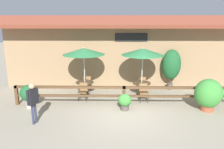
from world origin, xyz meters
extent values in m
plane|color=#9E937F|center=(0.00, 0.00, 0.00)|extent=(60.00, 60.00, 0.00)
cube|color=#997A56|center=(0.00, 4.20, 1.80)|extent=(14.00, 0.40, 3.60)
cube|color=brown|center=(0.00, 3.65, 3.88)|extent=(14.28, 1.48, 0.70)
cube|color=black|center=(0.49, 3.97, 3.00)|extent=(1.86, 0.04, 0.47)
cube|color=brown|center=(0.00, 1.05, 0.89)|extent=(10.40, 0.14, 0.11)
cube|color=brown|center=(0.00, 1.05, 0.47)|extent=(10.40, 0.10, 0.09)
cube|color=brown|center=(-5.13, 1.05, 0.47)|extent=(0.14, 0.14, 0.95)
cube|color=brown|center=(0.00, 1.05, 0.47)|extent=(0.14, 0.14, 0.95)
cylinder|color=#B7B2A8|center=(-2.06, 2.52, 1.13)|extent=(0.06, 0.06, 2.26)
cone|color=#33844C|center=(-2.06, 2.52, 2.39)|extent=(2.21, 2.21, 0.35)
sphere|color=#B2ADA3|center=(-2.06, 2.52, 2.56)|extent=(0.07, 0.07, 0.07)
cylinder|color=#4C3826|center=(-2.06, 2.52, 0.71)|extent=(0.95, 0.95, 0.05)
cylinder|color=#333333|center=(-2.06, 2.52, 0.34)|extent=(0.07, 0.07, 0.68)
cylinder|color=#333333|center=(-2.06, 2.52, 0.01)|extent=(0.52, 0.52, 0.03)
cube|color=olive|center=(-2.05, 1.69, 0.45)|extent=(0.46, 0.46, 0.05)
cube|color=olive|center=(-2.03, 1.88, 0.68)|extent=(0.40, 0.08, 0.40)
cylinder|color=#2D2D2D|center=(-2.26, 1.53, 0.21)|extent=(0.04, 0.04, 0.43)
cylinder|color=#2D2D2D|center=(-1.88, 1.49, 0.21)|extent=(0.04, 0.04, 0.43)
cylinder|color=#2D2D2D|center=(-2.22, 1.90, 0.21)|extent=(0.04, 0.04, 0.43)
cylinder|color=#2D2D2D|center=(-1.84, 1.86, 0.21)|extent=(0.04, 0.04, 0.43)
cube|color=olive|center=(-2.03, 3.35, 0.45)|extent=(0.45, 0.45, 0.05)
cube|color=olive|center=(-2.01, 3.16, 0.68)|extent=(0.40, 0.07, 0.40)
cylinder|color=#2D2D2D|center=(-1.85, 3.56, 0.21)|extent=(0.04, 0.04, 0.43)
cylinder|color=#2D2D2D|center=(-2.23, 3.53, 0.21)|extent=(0.04, 0.04, 0.43)
cylinder|color=#2D2D2D|center=(-1.82, 3.18, 0.21)|extent=(0.04, 0.04, 0.43)
cylinder|color=#2D2D2D|center=(-2.20, 3.15, 0.21)|extent=(0.04, 0.04, 0.43)
cylinder|color=#B7B2A8|center=(0.99, 2.41, 1.13)|extent=(0.06, 0.06, 2.26)
cone|color=#33844C|center=(0.99, 2.41, 2.39)|extent=(2.21, 2.21, 0.35)
sphere|color=#B2ADA3|center=(0.99, 2.41, 2.56)|extent=(0.07, 0.07, 0.07)
cylinder|color=#4C3826|center=(0.99, 2.41, 0.71)|extent=(0.95, 0.95, 0.05)
cylinder|color=#333333|center=(0.99, 2.41, 0.34)|extent=(0.07, 0.07, 0.68)
cylinder|color=#333333|center=(0.99, 2.41, 0.01)|extent=(0.52, 0.52, 0.03)
cube|color=olive|center=(1.00, 1.60, 0.45)|extent=(0.44, 0.44, 0.05)
cube|color=olive|center=(0.99, 1.79, 0.68)|extent=(0.40, 0.05, 0.40)
cylinder|color=#2D2D2D|center=(0.82, 1.40, 0.21)|extent=(0.04, 0.04, 0.43)
cylinder|color=#2D2D2D|center=(1.20, 1.42, 0.21)|extent=(0.04, 0.04, 0.43)
cylinder|color=#2D2D2D|center=(0.81, 1.78, 0.21)|extent=(0.04, 0.04, 0.43)
cylinder|color=#2D2D2D|center=(1.18, 1.80, 0.21)|extent=(0.04, 0.04, 0.43)
cube|color=olive|center=(1.05, 3.23, 0.45)|extent=(0.50, 0.50, 0.05)
cube|color=olive|center=(1.10, 3.04, 0.68)|extent=(0.40, 0.13, 0.40)
cylinder|color=#2D2D2D|center=(1.19, 3.46, 0.21)|extent=(0.04, 0.04, 0.43)
cylinder|color=#2D2D2D|center=(0.82, 3.37, 0.21)|extent=(0.04, 0.04, 0.43)
cylinder|color=#2D2D2D|center=(1.28, 3.09, 0.21)|extent=(0.04, 0.04, 0.43)
cylinder|color=#2D2D2D|center=(0.91, 3.00, 0.21)|extent=(0.04, 0.04, 0.43)
cylinder|color=#564C47|center=(0.02, 0.52, 0.11)|extent=(0.37, 0.37, 0.23)
cylinder|color=#564C47|center=(0.02, 0.52, 0.21)|extent=(0.40, 0.40, 0.04)
ellipsoid|color=#3D8E38|center=(0.02, 0.52, 0.47)|extent=(0.61, 0.55, 0.56)
cylinder|color=#B7AD99|center=(-4.38, 0.66, 0.20)|extent=(0.29, 0.29, 0.40)
cylinder|color=#B7AD99|center=(-4.38, 0.66, 0.38)|extent=(0.32, 0.32, 0.04)
ellipsoid|color=#1E5B2D|center=(-4.38, 0.66, 0.73)|extent=(0.79, 0.71, 0.77)
cylinder|color=#9E4C33|center=(3.73, 0.51, 0.12)|extent=(0.57, 0.57, 0.25)
cylinder|color=#9E4C33|center=(3.73, 0.51, 0.23)|extent=(0.61, 0.61, 0.04)
ellipsoid|color=#3D8E38|center=(3.73, 0.51, 0.81)|extent=(1.22, 1.10, 1.32)
cylinder|color=#564C47|center=(2.79, 3.55, 0.19)|extent=(0.29, 0.29, 0.39)
cylinder|color=#564C47|center=(2.79, 3.55, 0.37)|extent=(0.32, 0.32, 0.04)
cylinder|color=brown|center=(2.79, 3.55, 0.65)|extent=(0.05, 0.05, 0.52)
ellipsoid|color=#1E5B2D|center=(2.79, 3.55, 1.49)|extent=(1.07, 0.97, 1.73)
cylinder|color=#2D334C|center=(-3.56, -0.81, 0.42)|extent=(0.09, 0.09, 0.83)
cylinder|color=#2D334C|center=(-3.61, -0.96, 0.42)|extent=(0.09, 0.09, 0.83)
cube|color=black|center=(-3.58, -0.89, 1.12)|extent=(0.34, 0.49, 0.59)
cylinder|color=black|center=(-3.50, -0.65, 1.12)|extent=(0.07, 0.07, 0.56)
cylinder|color=black|center=(-3.67, -1.13, 1.12)|extent=(0.07, 0.07, 0.56)
sphere|color=tan|center=(-3.58, -0.89, 1.54)|extent=(0.22, 0.22, 0.22)
camera|label=1|loc=(-0.40, -8.73, 4.00)|focal=35.00mm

